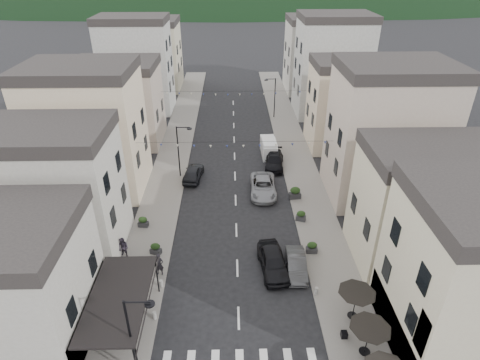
# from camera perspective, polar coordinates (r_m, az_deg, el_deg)

# --- Properties ---
(sidewalk_left) EXTENTS (4.00, 76.00, 0.12)m
(sidewalk_left) POSITION_cam_1_polar(r_m,az_deg,el_deg) (50.67, -9.33, 3.83)
(sidewalk_left) COLOR slate
(sidewalk_left) RESTS_ON ground
(sidewalk_right) EXTENTS (4.00, 76.00, 0.12)m
(sidewalk_right) POSITION_cam_1_polar(r_m,az_deg,el_deg) (50.77, 7.72, 4.02)
(sidewalk_right) COLOR slate
(sidewalk_right) RESTS_ON ground
(boutique_awning) EXTENTS (3.77, 7.50, 3.28)m
(boutique_awning) POSITION_cam_1_polar(r_m,az_deg,el_deg) (27.02, -16.36, -15.81)
(boutique_awning) COLOR black
(boutique_awning) RESTS_ON ground
(buildings_row_left) EXTENTS (10.20, 54.16, 14.00)m
(buildings_row_left) POSITION_cam_1_polar(r_m,az_deg,el_deg) (55.15, -16.50, 11.95)
(buildings_row_left) COLOR #AEA99F
(buildings_row_left) RESTS_ON ground
(buildings_row_right) EXTENTS (10.20, 54.16, 14.50)m
(buildings_row_right) POSITION_cam_1_polar(r_m,az_deg,el_deg) (54.20, 14.97, 12.09)
(buildings_row_right) COLOR beige
(buildings_row_right) RESTS_ON ground
(cafe_terrace) EXTENTS (2.50, 8.10, 2.53)m
(cafe_terrace) POSITION_cam_1_polar(r_m,az_deg,el_deg) (26.47, 17.93, -19.74)
(cafe_terrace) COLOR black
(cafe_terrace) RESTS_ON ground
(streetlamp_left_near) EXTENTS (1.70, 0.56, 6.00)m
(streetlamp_left_near) POSITION_cam_1_polar(r_m,az_deg,el_deg) (24.30, -14.79, -20.04)
(streetlamp_left_near) COLOR black
(streetlamp_left_near) RESTS_ON ground
(streetlamp_left_far) EXTENTS (1.70, 0.56, 6.00)m
(streetlamp_left_far) POSITION_cam_1_polar(r_m,az_deg,el_deg) (43.52, -8.45, 4.73)
(streetlamp_left_far) COLOR black
(streetlamp_left_far) RESTS_ON ground
(streetlamp_right_far) EXTENTS (1.70, 0.56, 6.00)m
(streetlamp_right_far) POSITION_cam_1_polar(r_m,az_deg,el_deg) (60.30, 4.72, 12.11)
(streetlamp_right_far) COLOR black
(streetlamp_right_far) RESTS_ON ground
(bollards) EXTENTS (11.66, 10.26, 0.60)m
(bollards) POSITION_cam_1_polar(r_m,az_deg,el_deg) (28.45, -0.19, -19.23)
(bollards) COLOR gray
(bollards) RESTS_ON ground
(bunting_near) EXTENTS (19.00, 0.28, 0.62)m
(bunting_near) POSITION_cam_1_polar(r_m,az_deg,el_deg) (38.73, -0.69, 4.98)
(bunting_near) COLOR black
(bunting_near) RESTS_ON ground
(bunting_far) EXTENTS (19.00, 0.28, 0.62)m
(bunting_far) POSITION_cam_1_polar(r_m,az_deg,el_deg) (53.68, -0.91, 12.16)
(bunting_far) COLOR black
(bunting_far) RESTS_ON ground
(parked_car_a) EXTENTS (2.53, 5.15, 1.69)m
(parked_car_a) POSITION_cam_1_polar(r_m,az_deg,el_deg) (32.00, 4.74, -11.48)
(parked_car_a) COLOR black
(parked_car_a) RESTS_ON ground
(parked_car_b) EXTENTS (1.62, 4.19, 1.36)m
(parked_car_b) POSITION_cam_1_polar(r_m,az_deg,el_deg) (32.18, 8.02, -11.81)
(parked_car_b) COLOR #39393B
(parked_car_b) RESTS_ON ground
(parked_car_c) EXTENTS (2.74, 5.70, 1.57)m
(parked_car_c) POSITION_cam_1_polar(r_m,az_deg,el_deg) (41.40, 3.30, -0.94)
(parked_car_c) COLOR gray
(parked_car_c) RESTS_ON ground
(parked_car_d) EXTENTS (2.63, 5.31, 1.48)m
(parked_car_d) POSITION_cam_1_polar(r_m,az_deg,el_deg) (46.72, 4.91, 2.74)
(parked_car_d) COLOR black
(parked_car_d) RESTS_ON ground
(parked_car_e) EXTENTS (2.36, 4.68, 1.53)m
(parked_car_e) POSITION_cam_1_polar(r_m,az_deg,el_deg) (44.26, -6.68, 1.04)
(parked_car_e) COLOR black
(parked_car_e) RESTS_ON ground
(delivery_van) EXTENTS (1.82, 4.34, 2.06)m
(delivery_van) POSITION_cam_1_polar(r_m,az_deg,el_deg) (49.37, 4.10, 4.67)
(delivery_van) COLOR white
(delivery_van) RESTS_ON ground
(pedestrian_a) EXTENTS (0.71, 0.49, 1.88)m
(pedestrian_a) POSITION_cam_1_polar(r_m,az_deg,el_deg) (31.92, -11.42, -11.70)
(pedestrian_a) COLOR black
(pedestrian_a) RESTS_ON sidewalk_left
(pedestrian_b) EXTENTS (1.09, 0.98, 1.85)m
(pedestrian_b) POSITION_cam_1_polar(r_m,az_deg,el_deg) (34.18, -16.26, -9.24)
(pedestrian_b) COLOR #26202B
(pedestrian_b) RESTS_ON sidewalk_left
(planter_la) EXTENTS (1.02, 0.78, 1.01)m
(planter_la) POSITION_cam_1_polar(r_m,az_deg,el_deg) (34.17, -11.92, -9.52)
(planter_la) COLOR #2D2D30
(planter_la) RESTS_ON sidewalk_left
(planter_lb) EXTENTS (0.96, 0.61, 1.01)m
(planter_lb) POSITION_cam_1_polar(r_m,az_deg,el_deg) (37.48, -13.63, -5.79)
(planter_lb) COLOR #2A2A2C
(planter_lb) RESTS_ON sidewalk_left
(planter_ra) EXTENTS (0.95, 0.55, 1.03)m
(planter_ra) POSITION_cam_1_polar(r_m,az_deg,el_deg) (34.08, 10.19, -9.41)
(planter_ra) COLOR #2D2D2F
(planter_ra) RESTS_ON sidewalk_right
(planter_rb) EXTENTS (1.02, 0.74, 1.02)m
(planter_rb) POSITION_cam_1_polar(r_m,az_deg,el_deg) (37.62, 8.66, -5.05)
(planter_rb) COLOR #313134
(planter_rb) RESTS_ON sidewalk_right
(planter_rc) EXTENTS (1.22, 0.78, 1.28)m
(planter_rc) POSITION_cam_1_polar(r_m,az_deg,el_deg) (40.74, 7.84, -1.81)
(planter_rc) COLOR #28282A
(planter_rc) RESTS_ON sidewalk_right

